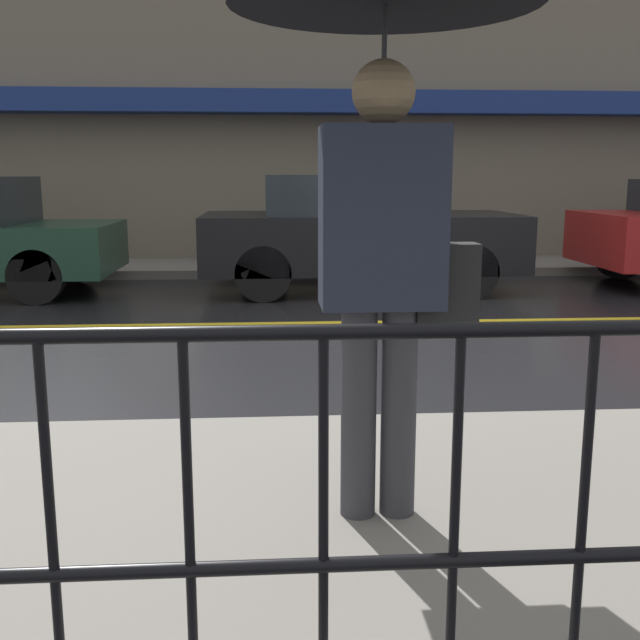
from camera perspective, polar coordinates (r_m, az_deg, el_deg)
ground_plane at (r=7.74m, az=8.49°, el=-0.11°), size 80.00×80.00×0.00m
sidewalk_far at (r=11.81m, az=4.17°, el=4.10°), size 28.00×1.68×0.13m
lane_marking at (r=7.74m, az=8.49°, el=-0.08°), size 25.20×0.12×0.01m
building_storefront at (r=12.75m, az=3.72°, el=17.19°), size 28.00×0.85×5.74m
pedestrian at (r=2.88m, az=5.00°, el=19.14°), size 1.14×1.14×2.20m
car_black at (r=9.68m, az=2.82°, el=6.75°), size 4.00×1.84×1.48m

